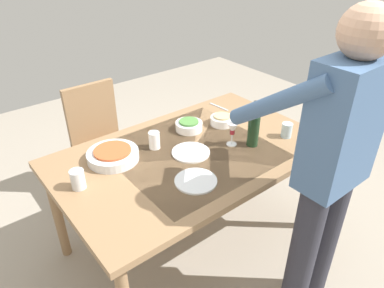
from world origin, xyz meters
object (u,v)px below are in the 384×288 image
at_px(person_server, 330,165).
at_px(side_bowl_bread, 222,120).
at_px(chair_near, 100,135).
at_px(water_cup_far_left, 154,140).
at_px(dinner_plate_far, 191,152).
at_px(wine_bottle, 253,129).
at_px(side_bowl_salad, 189,125).
at_px(dining_table, 192,160).
at_px(serving_bowl_pasta, 113,155).
at_px(water_cup_near_right, 287,130).
at_px(wine_glass_left, 232,130).
at_px(dinner_plate_near, 196,181).
at_px(water_cup_near_left, 78,179).

height_order(person_server, side_bowl_bread, person_server).
bearing_deg(chair_near, water_cup_far_left, 93.93).
xyz_separation_m(person_server, dinner_plate_far, (0.23, -0.75, -0.21)).
xyz_separation_m(wine_bottle, side_bowl_salad, (0.19, -0.40, -0.08)).
relative_size(dining_table, serving_bowl_pasta, 5.45).
xyz_separation_m(wine_bottle, serving_bowl_pasta, (0.76, -0.39, -0.08)).
relative_size(wine_bottle, serving_bowl_pasta, 0.99).
bearing_deg(water_cup_far_left, person_server, 111.16).
bearing_deg(water_cup_near_right, serving_bowl_pasta, -24.45).
bearing_deg(dinner_plate_far, side_bowl_bread, -158.46).
bearing_deg(dinner_plate_far, person_server, 106.94).
height_order(person_server, wine_bottle, person_server).
xyz_separation_m(dining_table, wine_glass_left, (-0.24, 0.10, 0.17)).
relative_size(wine_bottle, dinner_plate_near, 1.29).
xyz_separation_m(water_cup_near_left, water_cup_near_right, (-1.27, 0.33, -0.01)).
bearing_deg(chair_near, wine_glass_left, 114.43).
bearing_deg(serving_bowl_pasta, wine_bottle, 152.75).
bearing_deg(side_bowl_bread, chair_near, -51.87).
height_order(wine_glass_left, water_cup_near_right, wine_glass_left).
height_order(water_cup_near_right, side_bowl_salad, water_cup_near_right).
relative_size(person_server, side_bowl_bread, 10.56).
bearing_deg(person_server, serving_bowl_pasta, -57.45).
relative_size(person_server, side_bowl_salad, 9.38).
xyz_separation_m(water_cup_near_right, serving_bowl_pasta, (1.01, -0.46, -0.01)).
bearing_deg(side_bowl_salad, serving_bowl_pasta, 0.86).
relative_size(chair_near, side_bowl_salad, 5.06).
height_order(water_cup_far_left, dinner_plate_far, water_cup_far_left).
bearing_deg(person_server, water_cup_near_right, -125.97).
xyz_separation_m(chair_near, dinner_plate_far, (-0.18, 0.90, 0.22)).
bearing_deg(dinner_plate_far, chair_near, -78.48).
xyz_separation_m(serving_bowl_pasta, side_bowl_salad, (-0.57, -0.01, 0.00)).
bearing_deg(wine_bottle, wine_glass_left, -39.59).
height_order(side_bowl_bread, dinner_plate_near, side_bowl_bread).
xyz_separation_m(wine_glass_left, side_bowl_salad, (0.09, -0.32, -0.07)).
relative_size(dining_table, side_bowl_bread, 10.23).
xyz_separation_m(chair_near, dinner_plate_near, (-0.03, 1.14, 0.22)).
bearing_deg(wine_glass_left, water_cup_far_left, -34.02).
bearing_deg(water_cup_near_left, dinner_plate_far, 171.02).
distance_m(water_cup_far_left, side_bowl_salad, 0.31).
bearing_deg(water_cup_near_right, side_bowl_bread, -61.64).
distance_m(water_cup_near_left, dinner_plate_near, 0.61).
xyz_separation_m(side_bowl_bread, dinner_plate_near, (0.56, 0.40, -0.03)).
bearing_deg(chair_near, water_cup_near_right, 125.03).
bearing_deg(dinner_plate_near, water_cup_near_right, -179.23).
bearing_deg(serving_bowl_pasta, dinner_plate_far, 150.06).
bearing_deg(wine_bottle, person_server, 77.39).
height_order(person_server, water_cup_near_right, person_server).
distance_m(chair_near, side_bowl_salad, 0.79).
bearing_deg(water_cup_near_left, person_server, 136.13).
height_order(chair_near, water_cup_near_left, chair_near).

